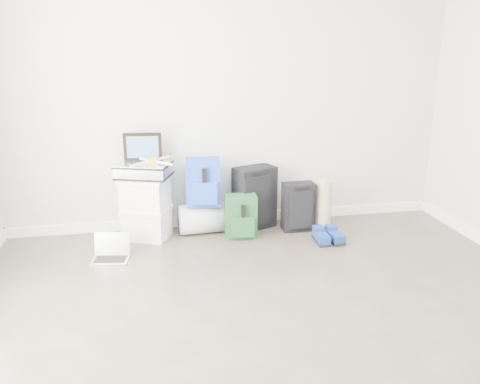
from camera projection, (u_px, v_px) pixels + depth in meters
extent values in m
plane|color=#3B312B|center=(302.00, 364.00, 3.05)|extent=(5.00, 5.00, 0.00)
cube|color=beige|center=(229.00, 94.00, 5.01)|extent=(4.50, 0.02, 2.70)
cube|color=white|center=(230.00, 218.00, 5.37)|extent=(4.50, 0.02, 0.10)
cube|color=silver|center=(147.00, 225.00, 4.96)|extent=(0.50, 0.46, 0.27)
cube|color=silver|center=(146.00, 210.00, 4.92)|extent=(0.53, 0.49, 0.04)
cube|color=silver|center=(145.00, 195.00, 4.88)|extent=(0.50, 0.46, 0.27)
cube|color=silver|center=(144.00, 179.00, 4.83)|extent=(0.53, 0.49, 0.04)
cube|color=#B2B2B7|center=(144.00, 170.00, 4.80)|extent=(0.57, 0.50, 0.14)
cube|color=black|center=(143.00, 147.00, 4.84)|extent=(0.36, 0.06, 0.27)
cube|color=#2849A3|center=(143.00, 147.00, 4.83)|extent=(0.30, 0.04, 0.21)
cube|color=gold|center=(152.00, 161.00, 4.77)|extent=(0.10, 0.10, 0.05)
cube|color=white|center=(162.00, 158.00, 4.88)|extent=(0.21, 0.19, 0.02)
cube|color=white|center=(142.00, 159.00, 4.85)|extent=(0.19, 0.21, 0.02)
cube|color=white|center=(142.00, 163.00, 4.67)|extent=(0.21, 0.19, 0.02)
cube|color=white|center=(162.00, 163.00, 4.70)|extent=(0.19, 0.21, 0.02)
cylinder|color=#95979D|center=(203.00, 218.00, 5.08)|extent=(0.50, 0.32, 0.30)
cube|color=#1945A3|center=(203.00, 182.00, 4.95)|extent=(0.35, 0.23, 0.47)
cube|color=#1945A3|center=(204.00, 193.00, 4.87)|extent=(0.25, 0.09, 0.22)
cube|color=black|center=(254.00, 197.00, 5.19)|extent=(0.47, 0.37, 0.64)
cube|color=black|center=(257.00, 201.00, 5.07)|extent=(0.30, 0.14, 0.51)
cube|color=black|center=(257.00, 172.00, 4.99)|extent=(0.12, 0.07, 0.03)
cube|color=#153A1F|center=(241.00, 216.00, 4.96)|extent=(0.32, 0.20, 0.42)
cube|color=#153A1F|center=(243.00, 227.00, 4.89)|extent=(0.23, 0.08, 0.20)
cube|color=black|center=(298.00, 207.00, 5.13)|extent=(0.32, 0.18, 0.49)
cube|color=black|center=(301.00, 210.00, 5.04)|extent=(0.24, 0.03, 0.39)
cube|color=black|center=(302.00, 188.00, 4.97)|extent=(0.11, 0.02, 0.02)
cube|color=black|center=(321.00, 241.00, 4.88)|extent=(0.13, 0.29, 0.03)
cube|color=navy|center=(321.00, 236.00, 4.87)|extent=(0.12, 0.28, 0.07)
cube|color=black|center=(334.00, 240.00, 4.90)|extent=(0.14, 0.30, 0.03)
cube|color=navy|center=(334.00, 235.00, 4.89)|extent=(0.14, 0.29, 0.07)
cylinder|color=gray|center=(323.00, 205.00, 5.18)|extent=(0.17, 0.17, 0.51)
cube|color=silver|center=(110.00, 260.00, 4.47)|extent=(0.34, 0.27, 0.01)
cube|color=black|center=(110.00, 259.00, 4.46)|extent=(0.29, 0.19, 0.00)
cube|color=black|center=(112.00, 244.00, 4.54)|extent=(0.31, 0.07, 0.21)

